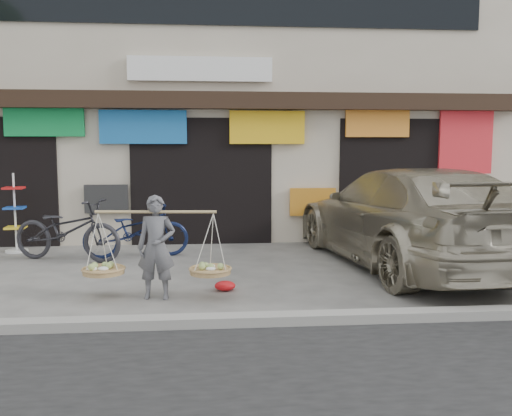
{
  "coord_description": "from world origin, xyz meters",
  "views": [
    {
      "loc": [
        0.15,
        -8.14,
        2.06
      ],
      "look_at": [
        0.94,
        0.9,
        1.06
      ],
      "focal_mm": 38.0,
      "sensor_mm": 36.0,
      "label": 1
    }
  ],
  "objects": [
    {
      "name": "red_bag",
      "position": [
        0.37,
        -0.44,
        0.07
      ],
      "size": [
        0.31,
        0.25,
        0.14
      ],
      "primitive_type": "ellipsoid",
      "color": "red",
      "rests_on": "ground"
    },
    {
      "name": "shophouse_block",
      "position": [
        -0.0,
        6.42,
        3.45
      ],
      "size": [
        14.0,
        6.32,
        7.0
      ],
      "color": "beige",
      "rests_on": "ground"
    },
    {
      "name": "display_rack",
      "position": [
        -3.68,
        2.88,
        0.63
      ],
      "size": [
        0.43,
        0.43,
        1.57
      ],
      "rotation": [
        0.0,
        0.0,
        0.1
      ],
      "color": "silver",
      "rests_on": "ground"
    },
    {
      "name": "bike_0",
      "position": [
        -2.44,
        1.9,
        0.57
      ],
      "size": [
        2.3,
        1.46,
        1.14
      ],
      "primitive_type": "imported",
      "rotation": [
        0.0,
        0.0,
        1.22
      ],
      "color": "#29292E",
      "rests_on": "ground"
    },
    {
      "name": "suv",
      "position": [
        3.6,
        1.01,
        0.86
      ],
      "size": [
        3.12,
        6.21,
        1.73
      ],
      "rotation": [
        0.0,
        0.0,
        3.26
      ],
      "color": "#ACA38B",
      "rests_on": "ground"
    },
    {
      "name": "ground",
      "position": [
        0.0,
        0.0,
        0.0
      ],
      "size": [
        70.0,
        70.0,
        0.0
      ],
      "primitive_type": "plane",
      "color": "slate",
      "rests_on": "ground"
    },
    {
      "name": "bike_2",
      "position": [
        -1.22,
        2.13,
        0.51
      ],
      "size": [
        2.04,
        1.0,
        1.03
      ],
      "primitive_type": "imported",
      "rotation": [
        0.0,
        0.0,
        1.74
      ],
      "color": "#0F183A",
      "rests_on": "ground"
    },
    {
      "name": "street_vendor",
      "position": [
        -0.57,
        -0.76,
        0.65
      ],
      "size": [
        2.02,
        0.69,
        1.43
      ],
      "rotation": [
        0.0,
        0.0,
        -0.09
      ],
      "color": "#5C5C60",
      "rests_on": "ground"
    },
    {
      "name": "kerb",
      "position": [
        0.0,
        -2.0,
        0.06
      ],
      "size": [
        70.0,
        0.25,
        0.12
      ],
      "primitive_type": "cube",
      "color": "gray",
      "rests_on": "ground"
    }
  ]
}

